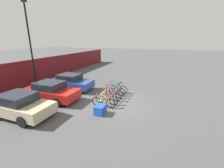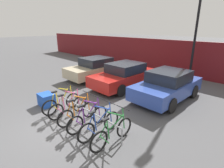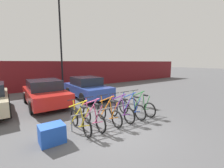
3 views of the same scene
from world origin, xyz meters
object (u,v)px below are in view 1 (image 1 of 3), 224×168
(car_beige, at_px, (20,105))
(bicycle_yellow, at_px, (103,102))
(bicycle_blue, at_px, (115,91))
(lamp_post, at_px, (30,42))
(bicycle_orange, at_px, (110,96))
(car_red, at_px, (51,91))
(bicycle_purple, at_px, (113,93))
(cargo_crate, at_px, (100,110))
(bike_rack, at_px, (110,93))
(bicycle_pink, at_px, (106,99))
(car_blue, at_px, (71,82))
(bicycle_green, at_px, (118,89))

(car_beige, bearing_deg, bicycle_yellow, -55.44)
(bicycle_blue, relative_size, lamp_post, 0.23)
(bicycle_orange, height_order, car_red, car_red)
(bicycle_purple, relative_size, cargo_crate, 2.44)
(bike_rack, relative_size, bicycle_yellow, 2.06)
(bicycle_pink, xyz_separation_m, bicycle_orange, (0.68, 0.00, 0.00))
(bicycle_orange, height_order, car_beige, car_beige)
(bicycle_yellow, height_order, bicycle_blue, same)
(bicycle_orange, bearing_deg, bicycle_blue, 1.64)
(cargo_crate, bearing_deg, lamp_post, 70.26)
(bike_rack, distance_m, cargo_crate, 2.51)
(bicycle_orange, distance_m, lamp_post, 8.85)
(car_red, bearing_deg, car_blue, 2.84)
(car_blue, bearing_deg, bicycle_purple, -97.82)
(bicycle_blue, distance_m, car_blue, 4.30)
(bicycle_pink, bearing_deg, car_blue, 68.74)
(car_blue, relative_size, cargo_crate, 5.61)
(bicycle_pink, distance_m, car_red, 4.23)
(bicycle_yellow, height_order, car_blue, car_blue)
(bicycle_yellow, bearing_deg, bicycle_green, -1.55)
(car_beige, height_order, car_blue, same)
(lamp_post, distance_m, cargo_crate, 9.52)
(bike_rack, bearing_deg, bicycle_orange, -153.54)
(car_beige, height_order, car_red, same)
(bike_rack, xyz_separation_m, bicycle_purple, (0.30, -0.15, -0.11))
(bicycle_yellow, height_order, car_red, car_red)
(bicycle_purple, xyz_separation_m, bicycle_blue, (0.60, 0.00, 0.00))
(bicycle_green, height_order, car_beige, car_beige)
(bike_rack, xyz_separation_m, cargo_crate, (-2.48, -0.36, -0.21))
(bicycle_yellow, xyz_separation_m, lamp_post, (1.95, 7.97, 3.77))
(car_red, bearing_deg, bicycle_blue, -57.52)
(bike_rack, height_order, bicycle_purple, bicycle_purple)
(bicycle_purple, relative_size, car_blue, 0.44)
(bicycle_orange, bearing_deg, bike_rack, 28.10)
(bicycle_green, bearing_deg, bike_rack, 176.35)
(bicycle_green, bearing_deg, bicycle_yellow, -177.95)
(bicycle_blue, bearing_deg, car_blue, 92.69)
(bike_rack, bearing_deg, bicycle_yellow, -174.31)
(car_red, distance_m, car_blue, 2.63)
(bicycle_orange, distance_m, car_blue, 4.46)
(bicycle_pink, relative_size, bicycle_green, 1.00)
(bicycle_pink, distance_m, lamp_post, 8.94)
(bicycle_purple, height_order, car_blue, car_blue)
(bicycle_yellow, height_order, bicycle_green, same)
(bicycle_yellow, relative_size, bicycle_blue, 1.00)
(bicycle_green, bearing_deg, bicycle_orange, -177.95)
(bicycle_orange, distance_m, bicycle_green, 1.79)
(bicycle_yellow, distance_m, lamp_post, 9.03)
(bike_rack, relative_size, bicycle_green, 2.06)
(bicycle_pink, relative_size, lamp_post, 0.23)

